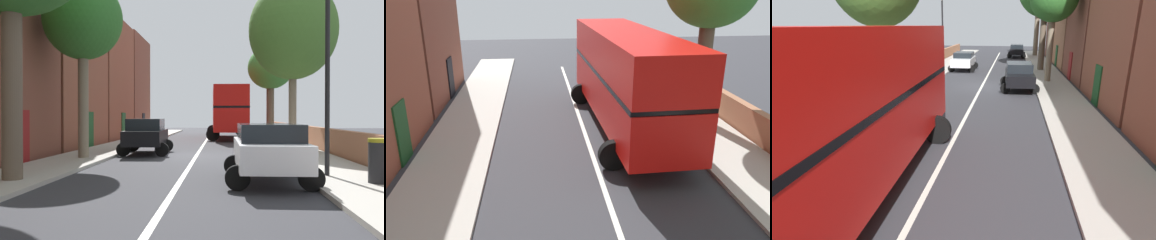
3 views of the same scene
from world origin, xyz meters
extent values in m
plane|color=#333338|center=(0.00, 0.00, 0.00)|extent=(84.00, 84.00, 0.00)
cube|color=silver|center=(0.00, 0.00, 0.00)|extent=(0.16, 54.00, 0.01)
cube|color=#B2ADA3|center=(-4.90, 0.00, 0.06)|extent=(2.60, 60.00, 0.12)
cube|color=#B2ADA3|center=(4.90, 0.00, 0.06)|extent=(2.60, 60.00, 0.12)
cube|color=brown|center=(-8.50, -20.00, 4.01)|extent=(4.00, 7.68, 8.02)
cube|color=maroon|center=(-6.47, -20.00, 1.05)|extent=(0.08, 1.10, 2.10)
cube|color=#9E6647|center=(-8.50, -12.00, 5.25)|extent=(4.00, 7.68, 10.50)
cube|color=#194C23|center=(-6.47, -12.00, 1.05)|extent=(0.08, 1.10, 2.10)
cube|color=brown|center=(-8.50, -4.00, 5.19)|extent=(4.00, 7.68, 10.37)
cube|color=maroon|center=(-6.47, -4.00, 1.05)|extent=(0.08, 1.10, 2.10)
cube|color=#194C23|center=(-6.47, 4.00, 1.05)|extent=(0.08, 1.10, 2.10)
cube|color=#9E6647|center=(6.45, 0.00, 0.62)|extent=(0.36, 54.00, 1.25)
cube|color=red|center=(1.70, 14.28, 1.55)|extent=(2.79, 10.84, 1.70)
cube|color=black|center=(1.70, 14.28, 2.48)|extent=(2.81, 10.73, 0.16)
cube|color=red|center=(1.70, 14.28, 3.31)|extent=(2.79, 10.84, 1.50)
cylinder|color=black|center=(0.52, 10.58, 0.50)|extent=(1.01, 0.33, 1.00)
cylinder|color=black|center=(3.08, 10.65, 0.50)|extent=(1.01, 0.33, 1.00)
cube|color=silver|center=(2.50, -7.45, 0.83)|extent=(1.81, 4.14, 0.70)
cube|color=black|center=(2.50, -7.66, 1.42)|extent=(1.66, 2.28, 0.48)
cylinder|color=black|center=(1.58, -6.18, 0.32)|extent=(0.64, 0.22, 0.64)
cylinder|color=black|center=(3.41, -6.17, 0.32)|extent=(0.64, 0.22, 0.64)
cylinder|color=black|center=(1.59, -8.74, 0.32)|extent=(0.64, 0.22, 0.64)
cylinder|color=black|center=(3.42, -8.73, 0.32)|extent=(0.64, 0.22, 0.64)
cube|color=black|center=(-2.50, -20.36, 0.82)|extent=(1.80, 4.47, 0.69)
cube|color=black|center=(-2.50, -20.58, 1.40)|extent=(1.63, 2.47, 0.47)
cylinder|color=black|center=(-3.36, -18.97, 0.32)|extent=(0.64, 0.23, 0.64)
cylinder|color=black|center=(-1.59, -19.00, 0.32)|extent=(0.64, 0.23, 0.64)
cylinder|color=black|center=(-3.41, -21.72, 0.32)|extent=(0.64, 0.23, 0.64)
cylinder|color=black|center=(-1.64, -21.75, 0.32)|extent=(0.64, 0.23, 0.64)
cube|color=black|center=(-2.50, 0.64, 0.83)|extent=(1.90, 4.22, 0.70)
cube|color=black|center=(-2.49, 0.43, 1.45)|extent=(1.69, 2.35, 0.55)
cylinder|color=black|center=(-3.44, 1.89, 0.32)|extent=(0.65, 0.25, 0.64)
cylinder|color=black|center=(-1.67, 1.96, 0.32)|extent=(0.65, 0.25, 0.64)
cylinder|color=black|center=(-3.33, -0.68, 0.32)|extent=(0.65, 0.25, 0.64)
cylinder|color=black|center=(-1.56, -0.61, 0.32)|extent=(0.65, 0.25, 0.64)
cylinder|color=#7A6B56|center=(-4.64, -2.32, 2.62)|extent=(0.44, 0.44, 5.00)
cylinder|color=#7A6B56|center=(5.18, 4.31, 2.81)|extent=(0.44, 0.44, 5.38)
cylinder|color=#7A6B56|center=(-5.00, -22.25, 3.33)|extent=(0.62, 0.62, 6.43)
cylinder|color=brown|center=(-4.61, -8.17, 3.07)|extent=(0.55, 0.55, 5.90)
cylinder|color=black|center=(4.30, -6.77, 3.12)|extent=(0.14, 0.14, 6.00)
cylinder|color=black|center=(5.30, -8.05, 0.66)|extent=(0.52, 0.52, 1.07)
cylinder|color=olive|center=(5.30, -8.05, 1.24)|extent=(0.55, 0.55, 0.10)
camera|label=1|loc=(1.21, -18.93, 1.90)|focal=37.76mm
camera|label=2|loc=(-1.89, -0.42, 5.81)|focal=35.26mm
camera|label=3|loc=(-2.03, 20.32, 4.08)|focal=27.75mm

